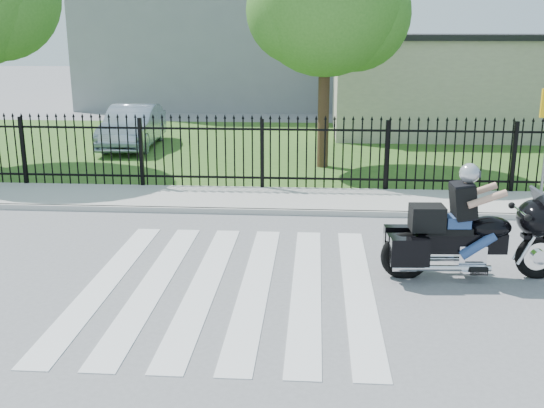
{
  "coord_description": "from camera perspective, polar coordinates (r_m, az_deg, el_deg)",
  "views": [
    {
      "loc": [
        1.31,
        -9.2,
        3.87
      ],
      "look_at": [
        0.58,
        1.23,
        1.0
      ],
      "focal_mm": 42.0,
      "sensor_mm": 36.0,
      "label": 1
    }
  ],
  "objects": [
    {
      "name": "parked_car",
      "position": [
        22.03,
        -12.38,
        6.8
      ],
      "size": [
        1.7,
        4.33,
        1.41
      ],
      "primitive_type": "imported",
      "rotation": [
        0.0,
        0.0,
        0.05
      ],
      "color": "#8C9BB1",
      "rests_on": "grass_strip"
    },
    {
      "name": "ground",
      "position": [
        10.07,
        -3.79,
        -7.29
      ],
      "size": [
        120.0,
        120.0,
        0.0
      ],
      "primitive_type": "plane",
      "color": "slate",
      "rests_on": "ground"
    },
    {
      "name": "motorcycle_rider",
      "position": [
        10.56,
        17.19,
        -2.33
      ],
      "size": [
        2.91,
        0.96,
        1.92
      ],
      "rotation": [
        0.0,
        0.0,
        0.05
      ],
      "color": "black",
      "rests_on": "ground"
    },
    {
      "name": "grass_strip",
      "position": [
        21.59,
        0.48,
        5.07
      ],
      "size": [
        40.0,
        12.0,
        0.02
      ],
      "primitive_type": "cube",
      "color": "#2F561D",
      "rests_on": "ground"
    },
    {
      "name": "building_low_roof",
      "position": [
        25.84,
        17.28,
        14.11
      ],
      "size": [
        10.2,
        6.2,
        0.2
      ],
      "primitive_type": "cube",
      "color": "black",
      "rests_on": "building_low"
    },
    {
      "name": "building_low",
      "position": [
        25.92,
        16.95,
        10.03
      ],
      "size": [
        10.0,
        6.0,
        3.5
      ],
      "primitive_type": "cube",
      "color": "beige",
      "rests_on": "ground"
    },
    {
      "name": "sidewalk",
      "position": [
        14.76,
        -1.2,
        0.4
      ],
      "size": [
        40.0,
        2.0,
        0.12
      ],
      "primitive_type": "cube",
      "color": "#ADAAA3",
      "rests_on": "ground"
    },
    {
      "name": "iron_fence",
      "position": [
        15.54,
        -0.89,
        4.35
      ],
      "size": [
        26.0,
        0.04,
        1.8
      ],
      "color": "black",
      "rests_on": "ground"
    },
    {
      "name": "curb",
      "position": [
        13.8,
        -1.58,
        -0.67
      ],
      "size": [
        40.0,
        0.12,
        0.12
      ],
      "primitive_type": "cube",
      "color": "#ADAAA3",
      "rests_on": "ground"
    },
    {
      "name": "crosswalk",
      "position": [
        10.06,
        -3.79,
        -7.26
      ],
      "size": [
        5.0,
        5.5,
        0.01
      ],
      "primitive_type": null,
      "color": "silver",
      "rests_on": "ground"
    }
  ]
}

